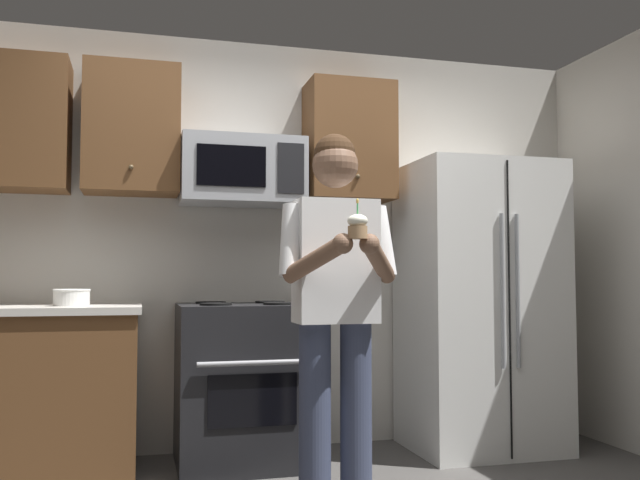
% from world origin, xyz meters
% --- Properties ---
extents(wall_back, '(4.40, 0.10, 2.60)m').
position_xyz_m(wall_back, '(0.00, 1.75, 1.30)').
color(wall_back, beige).
rests_on(wall_back, ground).
extents(oven_range, '(0.76, 0.70, 0.93)m').
position_xyz_m(oven_range, '(-0.15, 1.36, 0.46)').
color(oven_range, black).
rests_on(oven_range, ground).
extents(microwave, '(0.74, 0.41, 0.40)m').
position_xyz_m(microwave, '(-0.15, 1.48, 1.72)').
color(microwave, '#9EA0A5').
extents(refrigerator, '(0.90, 0.75, 1.80)m').
position_xyz_m(refrigerator, '(1.35, 1.32, 0.90)').
color(refrigerator, white).
rests_on(refrigerator, ground).
extents(cabinet_row_upper, '(2.78, 0.36, 0.76)m').
position_xyz_m(cabinet_row_upper, '(-0.72, 1.53, 1.95)').
color(cabinet_row_upper, brown).
extents(counter_left, '(1.44, 0.66, 0.92)m').
position_xyz_m(counter_left, '(-1.45, 1.38, 0.46)').
color(counter_left, brown).
rests_on(counter_left, ground).
extents(bowl_large_white, '(0.20, 0.20, 0.09)m').
position_xyz_m(bowl_large_white, '(-1.10, 1.34, 0.97)').
color(bowl_large_white, white).
rests_on(bowl_large_white, counter_left).
extents(person, '(0.60, 0.48, 1.76)m').
position_xyz_m(person, '(0.15, 0.47, 1.00)').
color(person, '#383F59').
rests_on(person, ground).
extents(cupcake, '(0.09, 0.09, 0.17)m').
position_xyz_m(cupcake, '(0.15, 0.14, 1.29)').
color(cupcake, '#A87F56').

